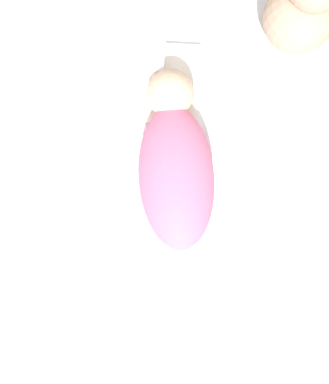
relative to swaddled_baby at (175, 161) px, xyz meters
name	(u,v)px	position (x,y,z in m)	size (l,w,h in m)	color
ground_plane	(155,217)	(0.12, -0.05, -0.23)	(12.00, 12.00, 0.00)	#7A6B56
bed_mattress	(154,213)	(0.12, -0.05, -0.15)	(1.47, 1.04, 0.16)	white
burp_cloth	(171,84)	(-0.24, -0.03, -0.05)	(0.24, 0.16, 0.02)	white
swaddled_baby	(175,161)	(0.00, 0.00, 0.00)	(0.50, 0.25, 0.13)	pink
pillow	(116,19)	(-0.41, -0.19, -0.03)	(0.34, 0.29, 0.08)	white
bunny_plush	(304,7)	(-0.42, 0.31, 0.08)	(0.20, 0.20, 0.41)	tan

